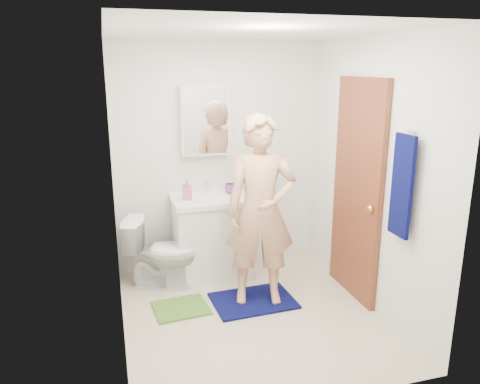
% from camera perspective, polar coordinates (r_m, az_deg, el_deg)
% --- Properties ---
extents(floor, '(2.20, 2.40, 0.02)m').
position_cam_1_polar(floor, '(4.32, 1.33, -14.79)').
color(floor, beige).
rests_on(floor, ground).
extents(ceiling, '(2.20, 2.40, 0.02)m').
position_cam_1_polar(ceiling, '(3.75, 1.57, 19.23)').
color(ceiling, white).
rests_on(ceiling, ground).
extents(wall_back, '(2.20, 0.02, 2.40)m').
position_cam_1_polar(wall_back, '(5.00, -2.70, 4.27)').
color(wall_back, silver).
rests_on(wall_back, ground).
extents(wall_front, '(2.20, 0.02, 2.40)m').
position_cam_1_polar(wall_front, '(2.77, 8.91, -4.95)').
color(wall_front, silver).
rests_on(wall_front, ground).
extents(wall_left, '(0.02, 2.40, 2.40)m').
position_cam_1_polar(wall_left, '(3.69, -15.25, -0.21)').
color(wall_left, silver).
rests_on(wall_left, ground).
extents(wall_right, '(0.02, 2.40, 2.40)m').
position_cam_1_polar(wall_right, '(4.31, 15.68, 1.94)').
color(wall_right, silver).
rests_on(wall_right, ground).
extents(vanity_cabinet, '(0.75, 0.55, 0.80)m').
position_cam_1_polar(vanity_cabinet, '(4.91, -3.50, -5.68)').
color(vanity_cabinet, white).
rests_on(vanity_cabinet, floor).
extents(countertop, '(0.79, 0.59, 0.05)m').
position_cam_1_polar(countertop, '(4.77, -3.58, -0.90)').
color(countertop, white).
rests_on(countertop, vanity_cabinet).
extents(sink_basin, '(0.40, 0.40, 0.03)m').
position_cam_1_polar(sink_basin, '(4.77, -3.58, -0.73)').
color(sink_basin, white).
rests_on(sink_basin, countertop).
extents(faucet, '(0.03, 0.03, 0.12)m').
position_cam_1_polar(faucet, '(4.92, -4.05, 0.61)').
color(faucet, silver).
rests_on(faucet, countertop).
extents(medicine_cabinet, '(0.50, 0.12, 0.70)m').
position_cam_1_polar(medicine_cabinet, '(4.84, -4.31, 8.67)').
color(medicine_cabinet, white).
rests_on(medicine_cabinet, wall_back).
extents(mirror_panel, '(0.46, 0.01, 0.66)m').
position_cam_1_polar(mirror_panel, '(4.78, -4.16, 8.59)').
color(mirror_panel, white).
rests_on(mirror_panel, wall_back).
extents(door, '(0.05, 0.80, 2.05)m').
position_cam_1_polar(door, '(4.45, 14.04, 0.15)').
color(door, brown).
rests_on(door, ground).
extents(door_knob, '(0.07, 0.07, 0.07)m').
position_cam_1_polar(door_knob, '(4.19, 15.64, -1.97)').
color(door_knob, gold).
rests_on(door_knob, door).
extents(towel, '(0.03, 0.24, 0.80)m').
position_cam_1_polar(towel, '(3.79, 19.14, 0.67)').
color(towel, '#070B47').
rests_on(towel, wall_right).
extents(towel_hook, '(0.06, 0.02, 0.02)m').
position_cam_1_polar(towel_hook, '(3.74, 20.20, 6.95)').
color(towel_hook, silver).
rests_on(towel_hook, wall_right).
extents(toilet, '(0.78, 0.59, 0.71)m').
position_cam_1_polar(toilet, '(4.73, -9.54, -7.28)').
color(toilet, white).
rests_on(toilet, floor).
extents(bath_mat, '(0.78, 0.57, 0.02)m').
position_cam_1_polar(bath_mat, '(4.51, 1.63, -13.10)').
color(bath_mat, '#070B47').
rests_on(bath_mat, floor).
extents(green_rug, '(0.51, 0.45, 0.02)m').
position_cam_1_polar(green_rug, '(4.42, -7.21, -13.86)').
color(green_rug, '#52882D').
rests_on(green_rug, floor).
extents(soap_dispenser, '(0.10, 0.11, 0.21)m').
position_cam_1_polar(soap_dispenser, '(4.68, -6.50, 0.31)').
color(soap_dispenser, '#C15A78').
rests_on(soap_dispenser, countertop).
extents(toothbrush_cup, '(0.14, 0.14, 0.10)m').
position_cam_1_polar(toothbrush_cup, '(4.89, -1.12, 0.43)').
color(toothbrush_cup, '#7D4395').
rests_on(toothbrush_cup, countertop).
extents(man, '(0.71, 0.54, 1.73)m').
position_cam_1_polar(man, '(4.18, 2.54, -2.36)').
color(man, tan).
rests_on(man, bath_mat).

